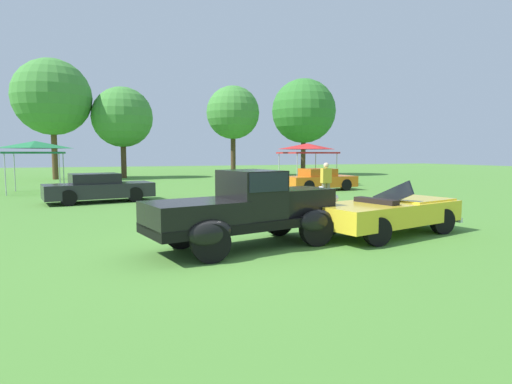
{
  "coord_description": "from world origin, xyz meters",
  "views": [
    {
      "loc": [
        -2.36,
        -8.41,
        2.07
      ],
      "look_at": [
        1.26,
        1.33,
        1.1
      ],
      "focal_mm": 29.32,
      "sensor_mm": 36.0,
      "label": 1
    }
  ],
  "objects_px": {
    "show_car_orange": "(320,180)",
    "canopy_tent_left_field": "(35,147)",
    "canopy_tent_center_field": "(307,148)",
    "neighbor_convertible": "(389,212)",
    "spectator_between_cars": "(326,182)",
    "show_car_charcoal": "(99,188)",
    "feature_pickup_truck": "(248,208)"
  },
  "relations": [
    {
      "from": "spectator_between_cars",
      "to": "neighbor_convertible",
      "type": "bearing_deg",
      "value": -105.6
    },
    {
      "from": "show_car_orange",
      "to": "spectator_between_cars",
      "type": "height_order",
      "value": "spectator_between_cars"
    },
    {
      "from": "show_car_charcoal",
      "to": "canopy_tent_left_field",
      "type": "bearing_deg",
      "value": 118.53
    },
    {
      "from": "spectator_between_cars",
      "to": "canopy_tent_left_field",
      "type": "relative_size",
      "value": 0.62
    },
    {
      "from": "neighbor_convertible",
      "to": "show_car_charcoal",
      "type": "relative_size",
      "value": 0.97
    },
    {
      "from": "show_car_charcoal",
      "to": "canopy_tent_center_field",
      "type": "bearing_deg",
      "value": 23.49
    },
    {
      "from": "feature_pickup_truck",
      "to": "canopy_tent_left_field",
      "type": "xyz_separation_m",
      "value": [
        -6.17,
        15.91,
        1.55
      ]
    },
    {
      "from": "neighbor_convertible",
      "to": "canopy_tent_left_field",
      "type": "relative_size",
      "value": 1.64
    },
    {
      "from": "show_car_charcoal",
      "to": "canopy_tent_left_field",
      "type": "xyz_separation_m",
      "value": [
        -3.05,
        5.61,
        1.82
      ]
    },
    {
      "from": "feature_pickup_truck",
      "to": "spectator_between_cars",
      "type": "relative_size",
      "value": 2.76
    },
    {
      "from": "canopy_tent_center_field",
      "to": "feature_pickup_truck",
      "type": "bearing_deg",
      "value": -121.32
    },
    {
      "from": "show_car_charcoal",
      "to": "canopy_tent_center_field",
      "type": "height_order",
      "value": "canopy_tent_center_field"
    },
    {
      "from": "show_car_orange",
      "to": "neighbor_convertible",
      "type": "bearing_deg",
      "value": -111.17
    },
    {
      "from": "neighbor_convertible",
      "to": "spectator_between_cars",
      "type": "relative_size",
      "value": 2.63
    },
    {
      "from": "feature_pickup_truck",
      "to": "show_car_orange",
      "type": "height_order",
      "value": "feature_pickup_truck"
    },
    {
      "from": "neighbor_convertible",
      "to": "canopy_tent_center_field",
      "type": "bearing_deg",
      "value": 69.84
    },
    {
      "from": "show_car_orange",
      "to": "spectator_between_cars",
      "type": "relative_size",
      "value": 2.38
    },
    {
      "from": "show_car_orange",
      "to": "canopy_tent_center_field",
      "type": "distance_m",
      "value": 4.4
    },
    {
      "from": "show_car_orange",
      "to": "canopy_tent_left_field",
      "type": "xyz_separation_m",
      "value": [
        -14.64,
        3.9,
        1.82
      ]
    },
    {
      "from": "show_car_charcoal",
      "to": "canopy_tent_center_field",
      "type": "xyz_separation_m",
      "value": [
        12.76,
        5.54,
        1.82
      ]
    },
    {
      "from": "spectator_between_cars",
      "to": "canopy_tent_center_field",
      "type": "height_order",
      "value": "canopy_tent_center_field"
    },
    {
      "from": "canopy_tent_center_field",
      "to": "show_car_orange",
      "type": "bearing_deg",
      "value": -106.96
    },
    {
      "from": "spectator_between_cars",
      "to": "canopy_tent_center_field",
      "type": "distance_m",
      "value": 10.39
    },
    {
      "from": "show_car_charcoal",
      "to": "show_car_orange",
      "type": "xyz_separation_m",
      "value": [
        11.59,
        1.71,
        -0.0
      ]
    },
    {
      "from": "feature_pickup_truck",
      "to": "canopy_tent_left_field",
      "type": "height_order",
      "value": "canopy_tent_left_field"
    },
    {
      "from": "show_car_orange",
      "to": "feature_pickup_truck",
      "type": "bearing_deg",
      "value": -125.19
    },
    {
      "from": "canopy_tent_center_field",
      "to": "canopy_tent_left_field",
      "type": "bearing_deg",
      "value": 179.76
    },
    {
      "from": "canopy_tent_left_field",
      "to": "canopy_tent_center_field",
      "type": "height_order",
      "value": "same"
    },
    {
      "from": "neighbor_convertible",
      "to": "canopy_tent_left_field",
      "type": "distance_m",
      "value": 18.77
    },
    {
      "from": "show_car_orange",
      "to": "canopy_tent_center_field",
      "type": "relative_size",
      "value": 1.3
    },
    {
      "from": "neighbor_convertible",
      "to": "canopy_tent_left_field",
      "type": "height_order",
      "value": "canopy_tent_left_field"
    },
    {
      "from": "show_car_orange",
      "to": "canopy_tent_center_field",
      "type": "xyz_separation_m",
      "value": [
        1.17,
        3.83,
        1.82
      ]
    }
  ]
}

